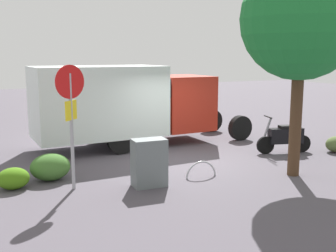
# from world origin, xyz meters

# --- Properties ---
(ground_plane) EXTENTS (60.00, 60.00, 0.00)m
(ground_plane) POSITION_xyz_m (0.00, 0.00, 0.00)
(ground_plane) COLOR #4D474F
(box_truck_near) EXTENTS (7.61, 2.35, 2.73)m
(box_truck_near) POSITION_xyz_m (0.93, -2.84, 1.54)
(box_truck_near) COLOR black
(box_truck_near) RESTS_ON ground
(motorcycle) EXTENTS (1.77, 0.73, 1.20)m
(motorcycle) POSITION_xyz_m (-3.21, 0.32, 0.52)
(motorcycle) COLOR black
(motorcycle) RESTS_ON ground
(stop_sign) EXTENTS (0.71, 0.33, 2.87)m
(stop_sign) POSITION_xyz_m (3.68, 0.95, 1.91)
(stop_sign) COLOR #9E9EA3
(stop_sign) RESTS_ON ground
(street_tree) EXTENTS (3.00, 3.00, 5.44)m
(street_tree) POSITION_xyz_m (-1.72, 2.31, 3.92)
(street_tree) COLOR #47301E
(street_tree) RESTS_ON ground
(utility_cabinet) EXTENTS (0.82, 0.53, 1.14)m
(utility_cabinet) POSITION_xyz_m (2.01, 1.51, 0.57)
(utility_cabinet) COLOR slate
(utility_cabinet) RESTS_ON ground
(bike_rack_hoop) EXTENTS (0.85, 0.11, 0.85)m
(bike_rack_hoop) POSITION_xyz_m (0.53, 1.42, 0.00)
(bike_rack_hoop) COLOR #B7B7BC
(bike_rack_hoop) RESTS_ON ground
(shrub_near_sign) EXTENTS (0.74, 0.61, 0.51)m
(shrub_near_sign) POSITION_xyz_m (4.95, 0.32, 0.25)
(shrub_near_sign) COLOR #457915
(shrub_near_sign) RESTS_ON ground
(shrub_mid_verge) EXTENTS (0.98, 0.80, 0.67)m
(shrub_mid_verge) POSITION_xyz_m (4.04, -0.01, 0.34)
(shrub_mid_verge) COLOR #3F6D2B
(shrub_mid_verge) RESTS_ON ground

